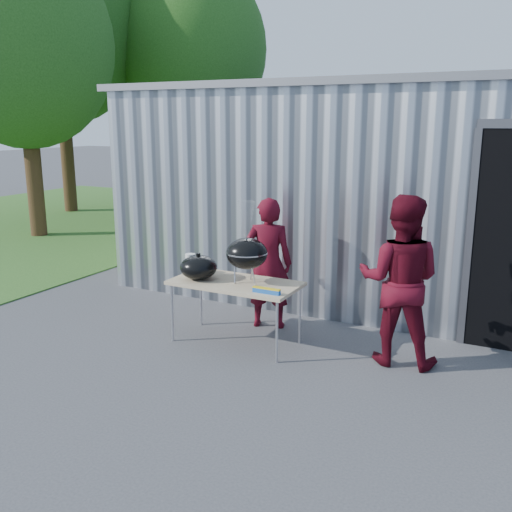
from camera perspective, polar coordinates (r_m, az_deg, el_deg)
The scene contains 14 objects.
ground at distance 6.38m, azimuth -1.49°, elevation -10.48°, with size 80.00×80.00×0.00m, color #404042.
building at distance 9.93m, azimuth 16.27°, elevation 6.85°, with size 8.20×6.20×3.10m.
grass_patch at distance 16.43m, azimuth -19.20°, elevation 3.67°, with size 10.00×12.00×0.02m, color #2D591E.
tree_left at distance 13.86m, azimuth -22.34°, elevation 19.00°, with size 3.86×3.86×6.39m.
tree_mid at distance 17.47m, azimuth -19.28°, elevation 21.38°, with size 4.83×4.83×8.00m.
tree_far at distance 17.02m, azimuth -6.42°, elevation 19.86°, with size 4.18×4.18×6.93m.
folding_table at distance 6.67m, azimuth -2.07°, elevation -2.91°, with size 1.50×0.75×0.75m.
kettle_grill at distance 6.51m, azimuth -0.94°, elevation 0.82°, with size 0.49×0.49×0.95m.
grill_lid at distance 6.76m, azimuth -5.77°, elevation -1.13°, with size 0.44×0.44×0.32m.
paper_towels at distance 6.88m, azimuth -6.56°, elevation -0.92°, with size 0.12×0.12×0.28m, color white.
white_tub at distance 7.05m, azimuth -5.33°, elevation -1.29°, with size 0.20×0.15×0.10m, color white.
foil_box at distance 6.20m, azimuth 1.05°, elevation -3.49°, with size 0.32×0.05×0.06m.
person_cook at distance 7.17m, azimuth 1.23°, elevation -0.73°, with size 0.61×0.40×1.66m, color #4B0815.
person_bystander at distance 6.26m, azimuth 14.18°, elevation -2.40°, with size 0.90×0.70×1.84m, color #4B0815.
Camera 1 is at (2.83, -5.10, 2.59)m, focal length 40.00 mm.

